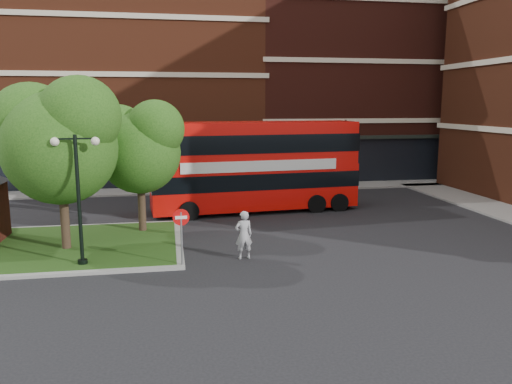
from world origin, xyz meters
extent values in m
plane|color=black|center=(0.00, 0.00, 0.00)|extent=(120.00, 120.00, 0.00)
cube|color=slate|center=(0.00, 16.50, 0.06)|extent=(44.00, 3.00, 0.12)
cube|color=maroon|center=(-8.00, 24.00, 7.00)|extent=(26.00, 12.00, 14.00)
cube|color=#471911|center=(14.00, 24.00, 8.00)|extent=(18.00, 12.00, 16.00)
cube|color=gray|center=(-8.00, 3.00, 0.06)|extent=(12.60, 7.60, 0.12)
cube|color=#19380F|center=(-8.00, 3.00, 0.07)|extent=(12.00, 7.00, 0.15)
cylinder|color=#2D2116|center=(-6.50, 2.50, 1.96)|extent=(0.36, 0.36, 3.92)
sphere|color=#1B4711|center=(-6.50, 2.50, 4.34)|extent=(4.60, 4.60, 4.60)
sphere|color=#1B4711|center=(-7.65, 3.19, 5.25)|extent=(3.45, 3.45, 3.45)
sphere|color=#1B4711|center=(-5.58, 2.04, 5.60)|extent=(3.22, 3.22, 3.22)
cylinder|color=#2D2116|center=(-3.50, 5.00, 1.74)|extent=(0.36, 0.36, 3.47)
sphere|color=#1B4711|center=(-3.50, 5.00, 3.84)|extent=(3.80, 3.80, 3.80)
sphere|color=#1B4711|center=(-4.45, 5.57, 4.65)|extent=(2.85, 2.85, 2.85)
sphere|color=#1B4711|center=(-2.74, 4.62, 4.96)|extent=(2.66, 2.66, 2.66)
cylinder|color=black|center=(-5.50, 0.20, 2.50)|extent=(0.14, 0.14, 5.00)
cylinder|color=black|center=(-5.50, 0.20, 0.15)|extent=(0.36, 0.36, 0.30)
cube|color=black|center=(-5.50, 0.20, 4.85)|extent=(1.40, 0.06, 0.06)
sphere|color=#F2EACC|center=(-6.20, 0.20, 4.75)|extent=(0.32, 0.32, 0.32)
sphere|color=#F2EACC|center=(-4.80, 0.20, 4.75)|extent=(0.32, 0.32, 0.32)
cylinder|color=black|center=(2.00, 14.50, 2.50)|extent=(0.14, 0.14, 5.00)
cylinder|color=black|center=(2.00, 14.50, 0.15)|extent=(0.36, 0.36, 0.30)
cube|color=black|center=(2.00, 14.50, 4.85)|extent=(1.40, 0.06, 0.06)
sphere|color=#F2EACC|center=(1.30, 14.50, 4.75)|extent=(0.32, 0.32, 0.32)
sphere|color=#F2EACC|center=(2.70, 14.50, 4.75)|extent=(0.32, 0.32, 0.32)
cylinder|color=black|center=(10.00, 14.50, 2.50)|extent=(0.14, 0.14, 5.00)
cylinder|color=black|center=(10.00, 14.50, 0.15)|extent=(0.36, 0.36, 0.30)
cube|color=black|center=(10.00, 14.50, 4.85)|extent=(1.40, 0.06, 0.06)
sphere|color=#F2EACC|center=(9.30, 14.50, 4.75)|extent=(0.32, 0.32, 0.32)
sphere|color=#F2EACC|center=(10.70, 14.50, 4.75)|extent=(0.32, 0.32, 0.32)
cube|color=red|center=(2.64, 9.01, 1.59)|extent=(11.89, 3.73, 2.23)
cube|color=red|center=(2.64, 9.01, 3.83)|extent=(11.77, 3.70, 2.23)
cube|color=black|center=(2.64, 9.01, 3.94)|extent=(11.89, 3.73, 1.01)
cube|color=silver|center=(2.76, 7.66, 2.76)|extent=(8.73, 0.86, 0.58)
imported|color=#99999C|center=(0.66, 0.21, 0.97)|extent=(0.77, 0.56, 1.94)
imported|color=#AEAFB5|center=(-0.28, 16.00, 0.63)|extent=(3.84, 1.91, 1.26)
imported|color=silver|center=(3.86, 14.50, 0.71)|extent=(4.41, 1.85, 1.42)
cylinder|color=slate|center=(-1.80, -0.50, 1.07)|extent=(0.08, 0.08, 2.14)
cylinder|color=red|center=(-1.80, -0.50, 1.95)|extent=(0.62, 0.08, 0.62)
cube|color=white|center=(-1.80, -0.50, 1.95)|extent=(0.44, 0.06, 0.12)
camera|label=1|loc=(-2.21, -18.72, 6.10)|focal=35.00mm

